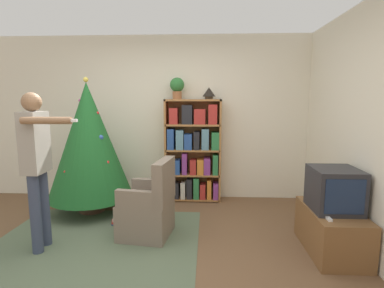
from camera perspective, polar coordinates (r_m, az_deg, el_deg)
ground_plane at (r=3.25m, az=-8.94°, el=-21.08°), size 14.00×14.00×0.00m
wall_back at (r=4.90m, az=-4.26°, el=4.94°), size 8.00×0.10×2.60m
area_rug at (r=3.74m, az=-17.63°, el=-17.18°), size 2.30×1.88×0.01m
bookshelf at (r=4.71m, az=0.26°, el=-1.48°), size 0.87×0.29×1.60m
tv_stand at (r=3.59m, az=24.99°, el=-14.73°), size 0.50×0.89×0.46m
television at (r=3.45m, az=25.48°, el=-7.81°), size 0.46×0.50×0.44m
game_remote at (r=3.22m, az=24.53°, el=-12.76°), size 0.04×0.12×0.02m
christmas_tree at (r=4.44m, az=-19.04°, el=0.54°), size 1.16×1.16×1.90m
armchair at (r=3.63m, az=-8.15°, el=-12.22°), size 0.64×0.63×0.92m
standing_person at (r=3.50m, az=-27.46°, el=-2.46°), size 0.64×0.47×1.67m
potted_plant at (r=4.67m, az=-2.86°, el=10.85°), size 0.22×0.22×0.33m
table_lamp at (r=4.64m, az=3.25°, el=9.76°), size 0.20×0.20×0.18m
book_pile_near_tree at (r=4.11m, az=-13.58°, el=-14.01°), size 0.22×0.16×0.09m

